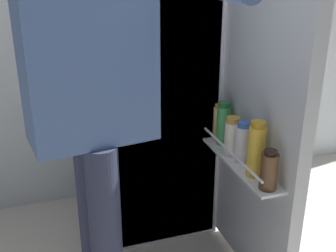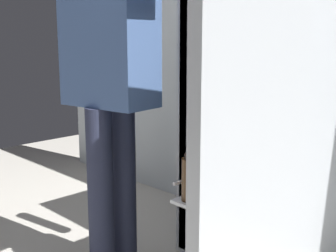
% 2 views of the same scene
% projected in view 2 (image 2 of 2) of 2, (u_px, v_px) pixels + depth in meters
% --- Properties ---
extents(kitchen_wall, '(4.40, 0.10, 2.58)m').
position_uv_depth(kitchen_wall, '(307.00, 11.00, 2.44)').
color(kitchen_wall, silver).
rests_on(kitchen_wall, ground_plane).
extents(refrigerator, '(0.74, 1.26, 1.62)m').
position_uv_depth(refrigerator, '(265.00, 107.00, 2.23)').
color(refrigerator, silver).
rests_on(refrigerator, ground_plane).
extents(person, '(0.61, 0.71, 1.69)m').
position_uv_depth(person, '(111.00, 67.00, 2.00)').
color(person, '#2D334C').
rests_on(person, ground_plane).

